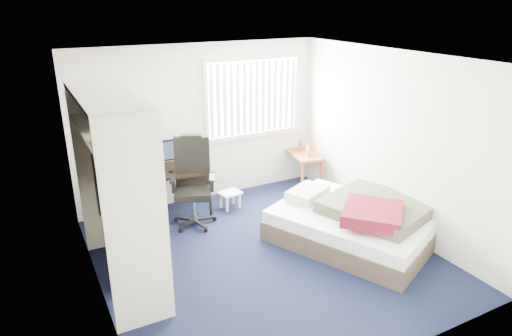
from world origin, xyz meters
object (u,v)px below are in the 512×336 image
Objects in this scene: desk at (159,168)px; bed at (356,222)px; office_chair at (193,190)px; nightstand at (303,156)px.

bed is at bearing -43.55° from desk.
desk is 0.62× the size of bed.
office_chair is 1.41× the size of nightstand.
desk is 1.67× the size of nightstand.
bed is at bearing -42.10° from office_chair.
nightstand reaches higher than bed.
office_chair is 2.35m from bed.
nightstand is 0.37× the size of bed.
bed is at bearing -103.01° from nightstand.
nightstand is (2.20, 0.47, 0.03)m from office_chair.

